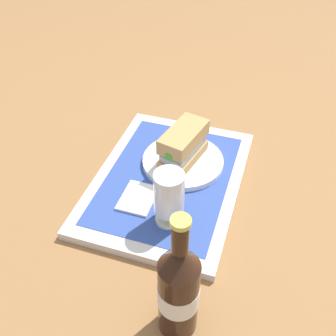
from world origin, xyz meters
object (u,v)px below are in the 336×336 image
at_px(beer_glass, 169,197).
at_px(plate, 183,161).
at_px(beer_bottle, 179,290).
at_px(sandwich, 183,146).

bearing_deg(beer_glass, plate, -172.88).
bearing_deg(beer_bottle, sandwich, -164.68).
relative_size(plate, sandwich, 1.35).
xyz_separation_m(plate, beer_bottle, (0.37, 0.10, 0.08)).
xyz_separation_m(beer_glass, beer_bottle, (0.19, 0.08, 0.02)).
bearing_deg(sandwich, plate, -180.00).
height_order(sandwich, beer_glass, beer_glass).
bearing_deg(beer_bottle, plate, -164.92).
bearing_deg(plate, sandwich, -13.10).
height_order(plate, sandwich, sandwich).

